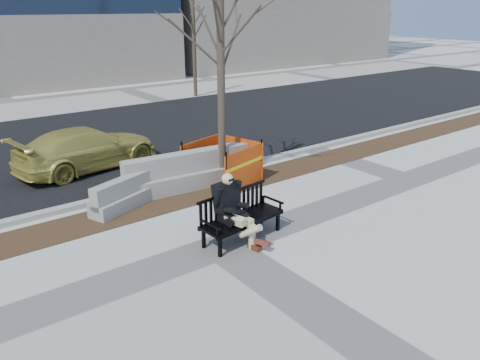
# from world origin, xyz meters

# --- Properties ---
(ground) EXTENTS (120.00, 120.00, 0.00)m
(ground) POSITION_xyz_m (0.00, 0.00, 0.00)
(ground) COLOR beige
(ground) RESTS_ON ground
(mulch_strip) EXTENTS (40.00, 1.20, 0.02)m
(mulch_strip) POSITION_xyz_m (0.00, 2.60, 0.00)
(mulch_strip) COLOR #47301C
(mulch_strip) RESTS_ON ground
(asphalt_street) EXTENTS (60.00, 10.40, 0.01)m
(asphalt_street) POSITION_xyz_m (0.00, 8.80, 0.00)
(asphalt_street) COLOR black
(asphalt_street) RESTS_ON ground
(curb) EXTENTS (60.00, 0.25, 0.12)m
(curb) POSITION_xyz_m (0.00, 3.55, 0.06)
(curb) COLOR #9E9B93
(curb) RESTS_ON ground
(bench) EXTENTS (1.91, 0.86, 0.98)m
(bench) POSITION_xyz_m (0.51, 0.00, 0.00)
(bench) COLOR black
(bench) RESTS_ON ground
(seated_man) EXTENTS (0.73, 1.10, 1.45)m
(seated_man) POSITION_xyz_m (0.26, 0.02, 0.00)
(seated_man) COLOR black
(seated_man) RESTS_ON ground
(tree_fence) EXTENTS (2.89, 2.89, 5.89)m
(tree_fence) POSITION_xyz_m (2.03, 2.86, 0.00)
(tree_fence) COLOR #FF5812
(tree_fence) RESTS_ON ground
(sedan) EXTENTS (4.37, 2.39, 1.20)m
(sedan) POSITION_xyz_m (-0.36, 6.18, 0.00)
(sedan) COLOR gold
(sedan) RESTS_ON ground
(jersey_barrier_left) EXTENTS (2.61, 1.40, 0.74)m
(jersey_barrier_left) POSITION_xyz_m (-0.35, 3.03, 0.00)
(jersey_barrier_left) COLOR gray
(jersey_barrier_left) RESTS_ON ground
(jersey_barrier_right) EXTENTS (3.46, 0.99, 0.98)m
(jersey_barrier_right) POSITION_xyz_m (1.13, 3.10, 0.00)
(jersey_barrier_right) COLOR gray
(jersey_barrier_right) RESTS_ON ground
(far_tree_right) EXTENTS (2.60, 2.60, 5.58)m
(far_tree_right) POSITION_xyz_m (8.30, 14.24, 0.00)
(far_tree_right) COLOR #4A3E2F
(far_tree_right) RESTS_ON ground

